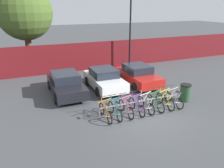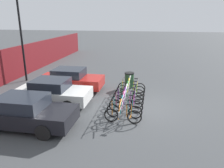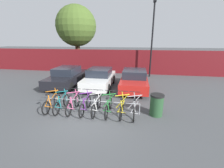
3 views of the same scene
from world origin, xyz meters
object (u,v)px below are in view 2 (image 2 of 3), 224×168
car_red (71,79)px  bicycle_pink (126,105)px  bicycle_white (128,97)px  bicycle_orange (123,115)px  trash_bin (129,80)px  bicycle_purple (127,101)px  bicycle_yellow (131,90)px  bicycle_green (129,93)px  bike_rack (125,96)px  car_black (24,112)px  car_white (53,92)px  lamp_post (21,30)px  bicycle_silver (132,87)px  bicycle_teal (124,110)px

car_red → bicycle_pink: bearing=-126.3°
car_red → bicycle_white: bearing=-113.5°
bicycle_orange → bicycle_pink: size_ratio=1.00×
bicycle_orange → trash_bin: 5.15m
bicycle_pink → bicycle_purple: same height
bicycle_yellow → bicycle_green: bearing=179.6°
bike_rack → car_red: bearing=62.6°
bicycle_white → trash_bin: (2.83, 0.25, 0.14)m
bicycle_pink → car_red: (2.89, 3.95, 0.31)m
bicycle_green → trash_bin: bearing=9.3°
bicycle_pink → car_black: car_black is taller
bicycle_yellow → car_white: bearing=116.8°
bike_rack → bicycle_yellow: 1.50m
lamp_post → bike_rack: bearing=-113.3°
bike_rack → car_black: bearing=128.8°
bicycle_purple → bicycle_green: bearing=3.6°
bicycle_purple → bicycle_silver: (2.36, 0.00, 0.00)m
bicycle_purple → bicycle_white: size_ratio=1.00×
bicycle_orange → bicycle_teal: (0.52, 0.00, 0.00)m
bicycle_yellow → car_black: car_black is taller
bicycle_pink → bicycle_silver: same height
bicycle_white → bicycle_silver: (1.81, 0.00, 0.00)m
bicycle_orange → bicycle_pink: bearing=2.4°
bicycle_teal → bicycle_purple: 1.24m
bicycle_teal → bicycle_yellow: same height
car_black → trash_bin: size_ratio=4.16×
bicycle_purple → bicycle_green: same height
bicycle_yellow → car_red: 3.99m
bicycle_orange → bicycle_silver: 4.12m
bicycle_white → car_red: size_ratio=0.42×
bicycle_green → bicycle_silver: same height
bicycle_purple → bicycle_orange: bearing=-176.4°
bicycle_teal → trash_bin: bearing=-0.7°
bicycle_orange → car_red: car_red is taller
bike_rack → car_red: size_ratio=1.14×
bicycle_purple → lamp_post: bearing=68.9°
bicycle_purple → trash_bin: bearing=7.9°
bicycle_teal → bicycle_silver: bearing=-3.9°
bicycle_silver → car_black: car_black is taller
bicycle_pink → lamp_post: size_ratio=0.26×
bicycle_pink → lamp_post: lamp_post is taller
bicycle_green → car_red: size_ratio=0.42×
bicycle_white → bicycle_teal: bearing=176.9°
car_white → trash_bin: car_white is taller
bicycle_silver → bicycle_teal: bearing=179.3°
bicycle_green → car_black: size_ratio=0.40×
car_red → car_white: bearing=178.5°
bike_rack → bicycle_teal: bearing=-174.5°
bicycle_white → bicycle_yellow: size_ratio=1.00×
bicycle_teal → car_black: bearing=107.8°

